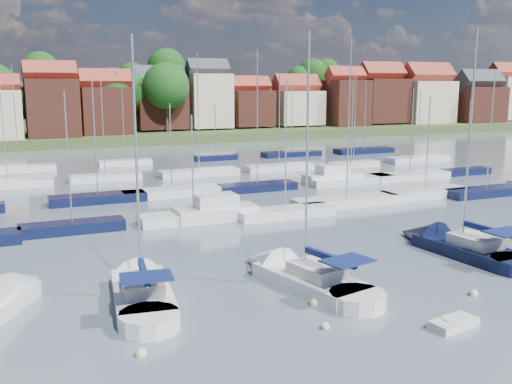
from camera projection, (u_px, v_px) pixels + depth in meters
name	position (u px, v px, depth m)	size (l,w,h in m)	color
ground	(202.00, 181.00, 69.17)	(260.00, 260.00, 0.00)	#4E5D6A
sailboat_left	(140.00, 288.00, 31.63)	(4.29, 11.43, 15.18)	silver
sailboat_centre	(295.00, 276.00, 33.67)	(5.50, 11.86, 15.59)	silver
sailboat_navy	(452.00, 246.00, 39.96)	(4.12, 12.01, 16.32)	black
sailboat_far	(1.00, 301.00, 29.71)	(6.60, 9.43, 12.52)	silver
tender	(454.00, 323.00, 27.29)	(2.60, 1.49, 0.53)	silver
buoy_a	(141.00, 356.00, 24.43)	(0.52, 0.52, 0.52)	beige
buoy_b	(325.00, 329.00, 27.19)	(0.44, 0.44, 0.44)	beige
buoy_c	(313.00, 305.00, 30.13)	(0.46, 0.46, 0.46)	beige
buoy_d	(473.00, 295.00, 31.48)	(0.50, 0.50, 0.50)	beige
buoy_e	(437.00, 247.00, 40.79)	(0.50, 0.50, 0.50)	#D85914
marina_field	(231.00, 182.00, 65.46)	(79.62, 41.41, 15.93)	silver
far_shore_town	(102.00, 111.00, 152.78)	(212.46, 90.00, 22.27)	#3D5229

